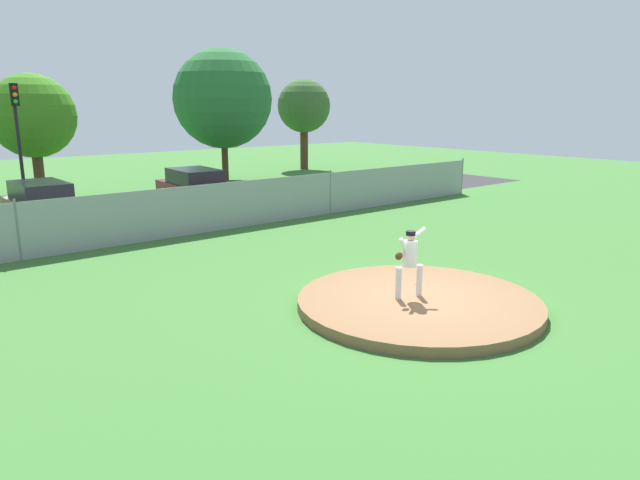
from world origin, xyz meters
name	(u,v)px	position (x,y,z in m)	size (l,w,h in m)	color
ground_plane	(267,255)	(0.00, 6.00, 0.00)	(80.00, 80.00, 0.00)	#386B2D
asphalt_strip	(151,215)	(0.00, 14.50, 0.00)	(44.00, 7.00, 0.01)	#2B2B2D
pitchers_mound	(418,302)	(0.00, 0.00, 0.11)	(5.42, 5.42, 0.22)	brown
pitcher_youth	(409,257)	(-0.16, 0.17, 1.15)	(0.83, 0.32, 1.57)	silver
baseball	(417,283)	(0.72, 0.68, 0.26)	(0.07, 0.07, 0.07)	white
chainlink_fence	(202,209)	(0.00, 10.00, 0.86)	(29.64, 0.07, 1.82)	gray
parked_car_champagne	(42,208)	(-4.26, 14.03, 0.84)	(1.85, 4.69, 1.76)	tan
parked_car_burgundy	(195,189)	(2.20, 14.78, 0.83)	(2.11, 4.79, 1.72)	maroon
traffic_cone_orange	(147,213)	(-0.52, 13.71, 0.26)	(0.40, 0.40, 0.55)	orange
traffic_light_near	(18,126)	(-3.81, 18.42, 3.59)	(0.28, 0.46, 5.29)	black
tree_leaning_west	(33,116)	(-2.41, 21.75, 3.92)	(3.90, 3.90, 5.90)	#4C331E
tree_broad_left	(223,99)	(8.11, 22.32, 4.80)	(5.78, 5.78, 7.70)	#4C331E
tree_tall_centre	(304,107)	(15.84, 24.52, 4.35)	(3.70, 3.70, 6.26)	#4C331E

